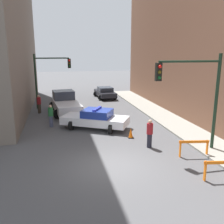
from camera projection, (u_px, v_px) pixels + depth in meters
The scene contains 12 objects.
ground_plane at pixel (113, 166), 12.14m from camera, with size 120.00×120.00×0.00m, color #4C4C4F.
traffic_light_near at pixel (198, 88), 13.04m from camera, with size 3.64×0.35×5.20m.
traffic_light_far at pixel (47, 73), 23.70m from camera, with size 3.44×0.35×5.20m.
police_car at pixel (95, 119), 17.85m from camera, with size 5.00×3.91×1.52m.
white_truck at pixel (65, 103), 22.47m from camera, with size 3.06×5.60×1.90m.
parked_car_near at pixel (105, 92), 29.67m from camera, with size 2.42×4.39×1.31m.
pedestrian_crossing at pixel (51, 115), 18.22m from camera, with size 0.50×0.50×1.66m.
pedestrian_corner at pixel (39, 104), 22.28m from camera, with size 0.41×0.41×1.66m.
pedestrian_sidewalk at pixel (150, 133), 14.27m from camera, with size 0.51×0.51×1.66m.
barrier_mid at pixel (222, 167), 10.61m from camera, with size 1.59×0.41×0.90m.
barrier_back at pixel (194, 146), 13.04m from camera, with size 1.59×0.40×0.90m.
traffic_cone at pixel (131, 133), 15.98m from camera, with size 0.36×0.36×0.66m.
Camera 1 is at (-2.46, -10.91, 5.41)m, focal length 40.00 mm.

